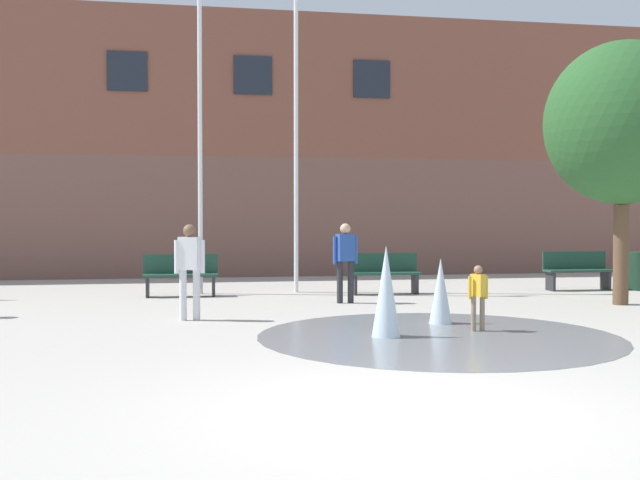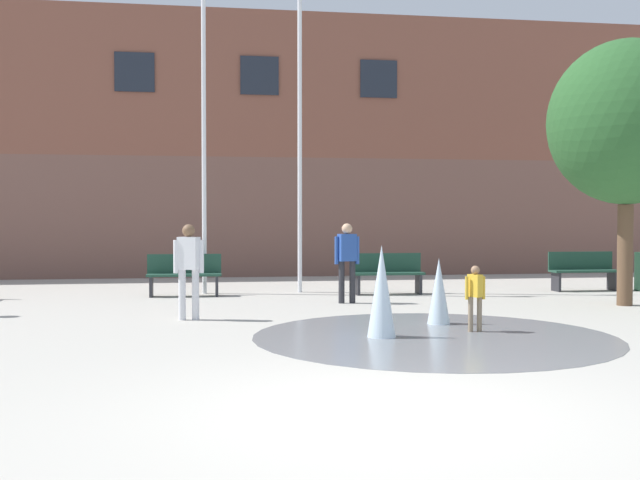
{
  "view_description": "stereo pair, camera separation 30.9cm",
  "coord_description": "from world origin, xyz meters",
  "px_view_note": "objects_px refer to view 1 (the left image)",
  "views": [
    {
      "loc": [
        -1.78,
        -6.3,
        1.68
      ],
      "look_at": [
        0.51,
        6.94,
        1.3
      ],
      "focal_mm": 42.0,
      "sensor_mm": 36.0,
      "label": 1
    },
    {
      "loc": [
        -1.48,
        -6.35,
        1.68
      ],
      "look_at": [
        0.51,
        6.94,
        1.3
      ],
      "focal_mm": 42.0,
      "sensor_mm": 36.0,
      "label": 2
    }
  ],
  "objects_px": {
    "teen_by_trashcan": "(345,256)",
    "trash_can": "(640,271)",
    "flagpole_left": "(201,97)",
    "park_bench_under_right_flagpole": "(577,270)",
    "child_running": "(478,293)",
    "adult_watching": "(190,264)",
    "park_bench_left_of_flagpoles": "(181,274)",
    "flagpole_right": "(297,99)",
    "park_bench_center": "(384,273)",
    "street_tree_near_building": "(622,124)"
  },
  "relations": [
    {
      "from": "teen_by_trashcan",
      "to": "trash_can",
      "type": "xyz_separation_m",
      "value": [
        7.41,
        1.48,
        -0.48
      ]
    },
    {
      "from": "flagpole_left",
      "to": "park_bench_under_right_flagpole",
      "type": "bearing_deg",
      "value": -4.04
    },
    {
      "from": "teen_by_trashcan",
      "to": "flagpole_left",
      "type": "height_order",
      "value": "flagpole_left"
    },
    {
      "from": "park_bench_under_right_flagpole",
      "to": "teen_by_trashcan",
      "type": "bearing_deg",
      "value": -163.63
    },
    {
      "from": "child_running",
      "to": "adult_watching",
      "type": "bearing_deg",
      "value": -141.66
    },
    {
      "from": "trash_can",
      "to": "park_bench_left_of_flagpoles",
      "type": "bearing_deg",
      "value": 177.9
    },
    {
      "from": "child_running",
      "to": "park_bench_left_of_flagpoles",
      "type": "bearing_deg",
      "value": -169.75
    },
    {
      "from": "flagpole_right",
      "to": "trash_can",
      "type": "relative_size",
      "value": 9.23
    },
    {
      "from": "park_bench_center",
      "to": "teen_by_trashcan",
      "type": "height_order",
      "value": "teen_by_trashcan"
    },
    {
      "from": "child_running",
      "to": "flagpole_left",
      "type": "bearing_deg",
      "value": -174.81
    },
    {
      "from": "adult_watching",
      "to": "teen_by_trashcan",
      "type": "height_order",
      "value": "same"
    },
    {
      "from": "trash_can",
      "to": "child_running",
      "type": "bearing_deg",
      "value": -138.55
    },
    {
      "from": "child_running",
      "to": "trash_can",
      "type": "distance_m",
      "value": 8.3
    },
    {
      "from": "park_bench_under_right_flagpole",
      "to": "child_running",
      "type": "height_order",
      "value": "child_running"
    },
    {
      "from": "park_bench_center",
      "to": "park_bench_under_right_flagpole",
      "type": "distance_m",
      "value": 4.73
    },
    {
      "from": "teen_by_trashcan",
      "to": "trash_can",
      "type": "bearing_deg",
      "value": -3.29
    },
    {
      "from": "teen_by_trashcan",
      "to": "street_tree_near_building",
      "type": "distance_m",
      "value": 5.98
    },
    {
      "from": "park_bench_center",
      "to": "trash_can",
      "type": "bearing_deg",
      "value": -1.43
    },
    {
      "from": "park_bench_center",
      "to": "flagpole_right",
      "type": "height_order",
      "value": "flagpole_right"
    },
    {
      "from": "child_running",
      "to": "park_bench_under_right_flagpole",
      "type": "bearing_deg",
      "value": 113.63
    },
    {
      "from": "street_tree_near_building",
      "to": "child_running",
      "type": "bearing_deg",
      "value": -145.27
    },
    {
      "from": "adult_watching",
      "to": "trash_can",
      "type": "distance_m",
      "value": 11.05
    },
    {
      "from": "park_bench_center",
      "to": "teen_by_trashcan",
      "type": "xyz_separation_m",
      "value": [
        -1.23,
        -1.64,
        0.45
      ]
    },
    {
      "from": "trash_can",
      "to": "street_tree_near_building",
      "type": "bearing_deg",
      "value": -128.8
    },
    {
      "from": "teen_by_trashcan",
      "to": "flagpole_left",
      "type": "distance_m",
      "value": 5.03
    },
    {
      "from": "park_bench_center",
      "to": "street_tree_near_building",
      "type": "distance_m",
      "value": 5.79
    },
    {
      "from": "flagpole_right",
      "to": "flagpole_left",
      "type": "bearing_deg",
      "value": -180.0
    },
    {
      "from": "trash_can",
      "to": "flagpole_left",
      "type": "bearing_deg",
      "value": 175.06
    },
    {
      "from": "park_bench_center",
      "to": "flagpole_right",
      "type": "bearing_deg",
      "value": 158.59
    },
    {
      "from": "park_bench_under_right_flagpole",
      "to": "child_running",
      "type": "bearing_deg",
      "value": -129.6
    },
    {
      "from": "park_bench_under_right_flagpole",
      "to": "flagpole_right",
      "type": "height_order",
      "value": "flagpole_right"
    },
    {
      "from": "park_bench_left_of_flagpoles",
      "to": "flagpole_left",
      "type": "relative_size",
      "value": 0.19
    },
    {
      "from": "child_running",
      "to": "flagpole_right",
      "type": "distance_m",
      "value": 7.65
    },
    {
      "from": "park_bench_left_of_flagpoles",
      "to": "child_running",
      "type": "distance_m",
      "value": 7.37
    },
    {
      "from": "trash_can",
      "to": "park_bench_center",
      "type": "bearing_deg",
      "value": 178.57
    },
    {
      "from": "park_bench_center",
      "to": "child_running",
      "type": "relative_size",
      "value": 1.62
    },
    {
      "from": "park_bench_left_of_flagpoles",
      "to": "child_running",
      "type": "xyz_separation_m",
      "value": [
        4.44,
        -5.89,
        0.1
      ]
    },
    {
      "from": "teen_by_trashcan",
      "to": "flagpole_right",
      "type": "xyz_separation_m",
      "value": [
        -0.63,
        2.37,
        3.47
      ]
    },
    {
      "from": "flagpole_right",
      "to": "trash_can",
      "type": "height_order",
      "value": "flagpole_right"
    },
    {
      "from": "park_bench_under_right_flagpole",
      "to": "street_tree_near_building",
      "type": "xyz_separation_m",
      "value": [
        -0.69,
        -2.93,
        3.05
      ]
    },
    {
      "from": "park_bench_left_of_flagpoles",
      "to": "trash_can",
      "type": "relative_size",
      "value": 1.78
    },
    {
      "from": "park_bench_under_right_flagpole",
      "to": "teen_by_trashcan",
      "type": "xyz_separation_m",
      "value": [
        -5.95,
        -1.75,
        0.45
      ]
    },
    {
      "from": "child_running",
      "to": "teen_by_trashcan",
      "type": "relative_size",
      "value": 0.62
    },
    {
      "from": "adult_watching",
      "to": "trash_can",
      "type": "xyz_separation_m",
      "value": [
        10.46,
        3.53,
        -0.48
      ]
    },
    {
      "from": "park_bench_left_of_flagpoles",
      "to": "teen_by_trashcan",
      "type": "relative_size",
      "value": 1.01
    },
    {
      "from": "teen_by_trashcan",
      "to": "flagpole_left",
      "type": "bearing_deg",
      "value": 125.09
    },
    {
      "from": "park_bench_under_right_flagpole",
      "to": "flagpole_right",
      "type": "relative_size",
      "value": 0.19
    },
    {
      "from": "park_bench_center",
      "to": "park_bench_under_right_flagpole",
      "type": "xyz_separation_m",
      "value": [
        4.72,
        0.11,
        0.0
      ]
    },
    {
      "from": "teen_by_trashcan",
      "to": "trash_can",
      "type": "height_order",
      "value": "teen_by_trashcan"
    },
    {
      "from": "park_bench_left_of_flagpoles",
      "to": "adult_watching",
      "type": "bearing_deg",
      "value": -87.12
    }
  ]
}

